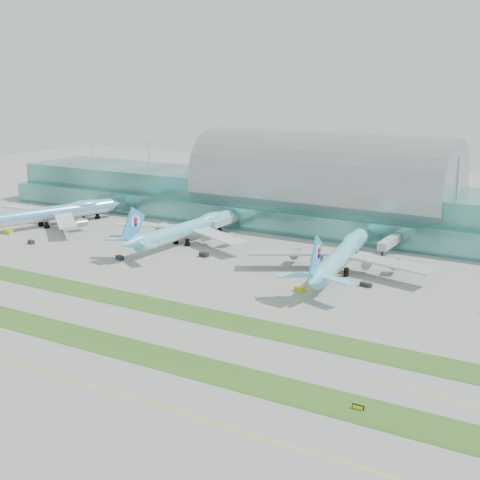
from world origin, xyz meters
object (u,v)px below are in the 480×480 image
Objects in this scene: terminal at (322,196)px; airliner_a at (52,212)px; airliner_c at (341,254)px; airliner_b at (188,228)px; taxiway_sign_east at (358,407)px.

terminal is 4.62× the size of airliner_a.
airliner_c is at bearing -60.89° from terminal.
airliner_b is at bearing 165.49° from airliner_c.
terminal reaches higher than airliner_b.
taxiway_sign_east is at bearing -38.76° from airliner_b.
terminal is 4.48× the size of airliner_c.
airliner_c is at bearing 115.02° from taxiway_sign_east.
airliner_b is 149.94m from taxiway_sign_east.
taxiway_sign_east is at bearing -74.34° from airliner_c.
airliner_c is 100.97m from taxiway_sign_east.
airliner_b is at bearing 22.74° from airliner_a.
airliner_c reaches higher than airliner_b.
airliner_a is 0.99× the size of airliner_b.
taxiway_sign_east is (112.22, -99.27, -5.78)m from airliner_b.
taxiway_sign_east is (184.53, -93.90, -5.88)m from airliner_a.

